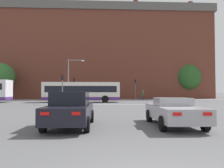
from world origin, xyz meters
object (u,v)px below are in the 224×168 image
traffic_light_far_right (135,86)px  pedestrian_waiting (143,94)px  street_lamp_junction (71,75)px  pedestrian_walking_east (112,95)px  traffic_light_near_left (62,83)px  car_saloon_left (71,109)px  car_roadster_right (173,111)px  traffic_light_far_left (74,85)px  bus_crossing_lead (82,92)px

traffic_light_far_right → pedestrian_waiting: (1.45, -0.07, -1.56)m
street_lamp_junction → pedestrian_waiting: bearing=31.0°
traffic_light_far_right → pedestrian_walking_east: 4.86m
traffic_light_near_left → pedestrian_waiting: bearing=47.7°
pedestrian_waiting → pedestrian_walking_east: pedestrian_waiting is taller
car_saloon_left → traffic_light_near_left: (-3.36, 16.85, 1.76)m
traffic_light_near_left → street_lamp_junction: size_ratio=0.58×
car_roadster_right → street_lamp_junction: street_lamp_junction is taller
car_saloon_left → traffic_light_far_left: size_ratio=1.11×
traffic_light_far_right → pedestrian_waiting: size_ratio=2.19×
bus_crossing_lead → pedestrian_waiting: size_ratio=6.35×
bus_crossing_lead → traffic_light_far_left: 9.10m
bus_crossing_lead → pedestrian_walking_east: bus_crossing_lead is taller
traffic_light_far_left → traffic_light_far_right: bearing=0.8°
car_roadster_right → traffic_light_near_left: traffic_light_near_left is taller
traffic_light_far_left → street_lamp_junction: 7.52m
traffic_light_near_left → street_lamp_junction: street_lamp_junction is taller
traffic_light_far_left → street_lamp_junction: bearing=-85.8°
car_saloon_left → car_roadster_right: car_saloon_left is taller
car_roadster_right → street_lamp_junction: (-7.93, 23.25, 3.39)m
street_lamp_junction → car_roadster_right: bearing=-71.2°
pedestrian_waiting → traffic_light_far_left: bearing=-132.2°
bus_crossing_lead → traffic_light_near_left: 5.53m
car_roadster_right → pedestrian_walking_east: size_ratio=2.85×
car_roadster_right → pedestrian_walking_east: pedestrian_walking_east is taller
car_saloon_left → pedestrian_walking_east: (3.46, 32.11, 0.13)m
street_lamp_junction → car_saloon_left: bearing=-82.3°
car_saloon_left → car_roadster_right: (4.80, 0.05, -0.12)m
traffic_light_near_left → pedestrian_waiting: 18.90m
bus_crossing_lead → pedestrian_walking_east: 11.31m
car_saloon_left → street_lamp_junction: size_ratio=0.70×
car_saloon_left → traffic_light_far_left: (-3.67, 30.69, 1.97)m
car_saloon_left → car_roadster_right: bearing=1.7°
traffic_light_far_left → car_roadster_right: bearing=-74.5°
street_lamp_junction → pedestrian_walking_east: bearing=53.2°
pedestrian_walking_east → traffic_light_near_left: bearing=-10.6°
car_saloon_left → pedestrian_walking_east: size_ratio=2.84×
car_saloon_left → pedestrian_walking_east: car_saloon_left is taller
car_roadster_right → traffic_light_far_left: 31.86m
traffic_light_far_right → street_lamp_junction: bearing=-145.5°
traffic_light_near_left → traffic_light_far_right: bearing=51.3°
traffic_light_near_left → traffic_light_far_right: traffic_light_far_right is taller
car_saloon_left → traffic_light_near_left: bearing=102.4°
pedestrian_walking_east → traffic_light_far_right: bearing=87.6°
car_roadster_right → bus_crossing_lead: (-6.26, 21.90, 0.88)m
car_roadster_right → traffic_light_far_left: (-8.47, 30.64, 2.09)m
pedestrian_waiting → pedestrian_walking_east: size_ratio=1.08×
car_saloon_left → pedestrian_waiting: (9.32, 30.79, 0.22)m
car_roadster_right → traffic_light_far_right: size_ratio=1.20×
traffic_light_near_left → traffic_light_far_left: traffic_light_far_left is taller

